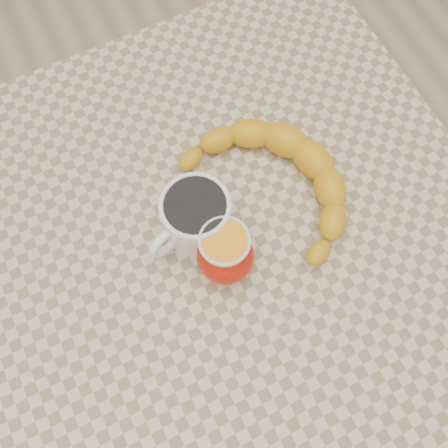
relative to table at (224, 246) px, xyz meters
name	(u,v)px	position (x,y,z in m)	size (l,w,h in m)	color
ground	(224,316)	(0.00, 0.00, -0.66)	(3.00, 3.00, 0.00)	tan
table	(224,246)	(0.00, 0.00, 0.00)	(0.80, 0.80, 0.75)	#C5B38B
coffee_mug	(195,216)	(-0.04, 0.02, 0.13)	(0.15, 0.12, 0.09)	white
orange_juice_glass	(224,249)	(-0.02, -0.04, 0.13)	(0.07, 0.07, 0.08)	orange
apple	(225,256)	(-0.02, -0.05, 0.12)	(0.09, 0.09, 0.08)	#AA0B05
banana	(277,182)	(0.10, 0.02, 0.11)	(0.30, 0.37, 0.05)	gold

